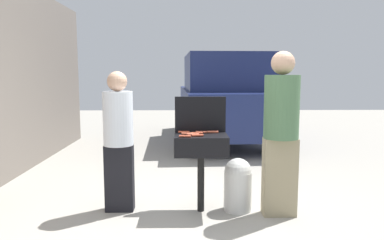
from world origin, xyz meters
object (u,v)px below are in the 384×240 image
at_px(hot_dog_7, 185,136).
at_px(bbq_grill, 201,147).
at_px(parked_minivan, 224,98).
at_px(person_left, 118,136).
at_px(hot_dog_3, 198,133).
at_px(person_right, 281,128).
at_px(propane_tank, 238,183).
at_px(hot_dog_4, 213,132).
at_px(hot_dog_6, 201,132).
at_px(hot_dog_1, 193,135).
at_px(hot_dog_2, 184,132).
at_px(hot_dog_0, 198,135).
at_px(hot_dog_5, 187,134).

bearing_deg(hot_dog_7, bbq_grill, 42.35).
bearing_deg(parked_minivan, person_left, 66.98).
relative_size(hot_dog_3, hot_dog_7, 1.00).
bearing_deg(bbq_grill, person_right, -8.35).
height_order(propane_tank, parked_minivan, parked_minivan).
distance_m(hot_dog_4, person_right, 0.78).
bearing_deg(hot_dog_6, parked_minivan, 80.68).
relative_size(bbq_grill, propane_tank, 1.45).
xyz_separation_m(hot_dog_1, propane_tank, (0.52, 0.06, -0.59)).
distance_m(bbq_grill, person_right, 0.91).
relative_size(hot_dog_2, person_left, 0.08).
relative_size(hot_dog_1, hot_dog_7, 1.00).
bearing_deg(hot_dog_2, hot_dog_0, -57.36).
xyz_separation_m(bbq_grill, person_left, (-0.94, 0.04, 0.12)).
bearing_deg(bbq_grill, hot_dog_3, 140.90).
xyz_separation_m(hot_dog_6, propane_tank, (0.42, -0.11, -0.59)).
height_order(hot_dog_5, person_right, person_right).
height_order(propane_tank, person_left, person_left).
bearing_deg(hot_dog_3, hot_dog_0, -90.95).
relative_size(hot_dog_3, person_left, 0.08).
bearing_deg(hot_dog_2, hot_dog_6, -1.99).
relative_size(hot_dog_1, hot_dog_6, 1.00).
bearing_deg(person_right, hot_dog_0, 15.98).
distance_m(hot_dog_1, hot_dog_4, 0.29).
bearing_deg(hot_dog_6, bbq_grill, -93.95).
bearing_deg(hot_dog_6, hot_dog_1, -120.05).
xyz_separation_m(hot_dog_0, person_right, (0.91, -0.01, 0.08)).
distance_m(hot_dog_1, person_right, 0.97).
bearing_deg(hot_dog_7, hot_dog_6, 56.07).
bearing_deg(hot_dog_4, person_left, -175.32).
relative_size(hot_dog_0, hot_dog_7, 1.00).
relative_size(propane_tank, person_right, 0.34).
xyz_separation_m(hot_dog_2, person_right, (1.07, -0.25, 0.08)).
bearing_deg(parked_minivan, person_right, 89.23).
xyz_separation_m(hot_dog_1, hot_dog_6, (0.10, 0.17, 0.00)).
height_order(hot_dog_0, hot_dog_5, same).
bearing_deg(hot_dog_5, hot_dog_0, -46.29).
xyz_separation_m(bbq_grill, hot_dog_3, (-0.04, 0.03, 0.15)).
relative_size(hot_dog_2, propane_tank, 0.21).
distance_m(hot_dog_7, propane_tank, 0.86).
bearing_deg(hot_dog_6, hot_dog_3, -118.49).
bearing_deg(hot_dog_0, hot_dog_6, 78.20).
height_order(hot_dog_6, hot_dog_7, same).
distance_m(hot_dog_2, hot_dog_4, 0.34).
relative_size(hot_dog_2, hot_dog_5, 1.00).
bearing_deg(hot_dog_0, parked_minivan, 80.55).
relative_size(hot_dog_6, person_right, 0.07).
bearing_deg(hot_dog_1, hot_dog_7, -129.15).
bearing_deg(parked_minivan, hot_dog_5, 76.34).
relative_size(hot_dog_7, propane_tank, 0.21).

